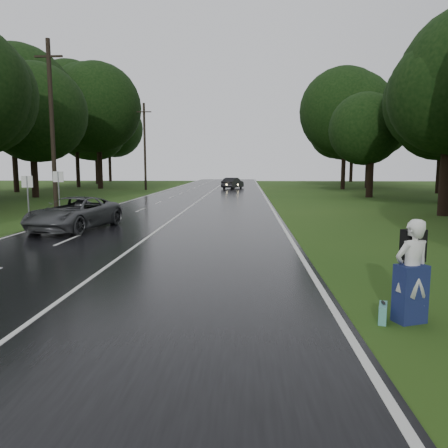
# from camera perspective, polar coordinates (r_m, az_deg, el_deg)

# --- Properties ---
(ground) EXTENTS (160.00, 160.00, 0.00)m
(ground) POSITION_cam_1_polar(r_m,az_deg,el_deg) (9.92, -21.47, -10.12)
(ground) COLOR #2B4A15
(ground) RESTS_ON ground
(road) EXTENTS (12.00, 140.00, 0.04)m
(road) POSITION_cam_1_polar(r_m,az_deg,el_deg) (29.01, -5.06, 1.80)
(road) COLOR black
(road) RESTS_ON ground
(lane_center) EXTENTS (0.12, 140.00, 0.01)m
(lane_center) POSITION_cam_1_polar(r_m,az_deg,el_deg) (29.01, -5.06, 1.85)
(lane_center) COLOR silver
(lane_center) RESTS_ON road
(grey_car) EXTENTS (3.37, 5.69, 1.48)m
(grey_car) POSITION_cam_1_polar(r_m,az_deg,el_deg) (21.10, -19.03, 1.33)
(grey_car) COLOR #454649
(grey_car) RESTS_ON road
(far_car) EXTENTS (2.91, 4.61, 1.43)m
(far_car) POSITION_cam_1_polar(r_m,az_deg,el_deg) (56.81, 1.16, 5.38)
(far_car) COLOR black
(far_car) RESTS_ON road
(hitchhiker) EXTENTS (0.84, 0.81, 1.97)m
(hitchhiker) POSITION_cam_1_polar(r_m,az_deg,el_deg) (8.90, 23.36, -6.11)
(hitchhiker) COLOR silver
(hitchhiker) RESTS_ON ground
(suitcase) EXTENTS (0.29, 0.51, 0.35)m
(suitcase) POSITION_cam_1_polar(r_m,az_deg,el_deg) (8.90, 20.10, -10.89)
(suitcase) COLOR teal
(suitcase) RESTS_ON ground
(utility_pole_mid) EXTENTS (1.80, 0.28, 10.90)m
(utility_pole_mid) POSITION_cam_1_polar(r_m,az_deg,el_deg) (30.76, -21.12, 1.61)
(utility_pole_mid) COLOR black
(utility_pole_mid) RESTS_ON ground
(utility_pole_far) EXTENTS (1.80, 0.28, 10.57)m
(utility_pole_far) POSITION_cam_1_polar(r_m,az_deg,el_deg) (55.25, -10.21, 4.42)
(utility_pole_far) COLOR black
(utility_pole_far) RESTS_ON ground
(road_sign_a) EXTENTS (0.58, 0.10, 2.43)m
(road_sign_a) POSITION_cam_1_polar(r_m,az_deg,el_deg) (24.68, -24.13, 0.10)
(road_sign_a) COLOR white
(road_sign_a) RESTS_ON ground
(road_sign_b) EXTENTS (0.63, 0.10, 2.62)m
(road_sign_b) POSITION_cam_1_polar(r_m,az_deg,el_deg) (28.03, -20.69, 1.09)
(road_sign_b) COLOR white
(road_sign_b) RESTS_ON ground
(tree_left_e) EXTENTS (8.54, 8.54, 13.34)m
(tree_left_e) POSITION_cam_1_polar(r_m,az_deg,el_deg) (45.15, -23.44, 3.23)
(tree_left_e) COLOR black
(tree_left_e) RESTS_ON ground
(tree_left_f) EXTENTS (11.76, 11.76, 18.37)m
(tree_left_f) POSITION_cam_1_polar(r_m,az_deg,el_deg) (60.15, -15.87, 4.50)
(tree_left_f) COLOR black
(tree_left_f) RESTS_ON ground
(tree_right_d) EXTENTS (8.47, 8.47, 13.24)m
(tree_right_d) POSITION_cam_1_polar(r_m,az_deg,el_deg) (29.12, 26.79, 0.99)
(tree_right_d) COLOR black
(tree_right_d) RESTS_ON ground
(tree_right_e) EXTENTS (7.41, 7.41, 11.58)m
(tree_right_e) POSITION_cam_1_polar(r_m,az_deg,el_deg) (43.78, 18.47, 3.35)
(tree_right_e) COLOR black
(tree_right_e) RESTS_ON ground
(tree_right_f) EXTENTS (10.86, 10.86, 16.97)m
(tree_right_f) POSITION_cam_1_polar(r_m,az_deg,el_deg) (58.01, 15.28, 4.41)
(tree_right_f) COLOR black
(tree_right_f) RESTS_ON ground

